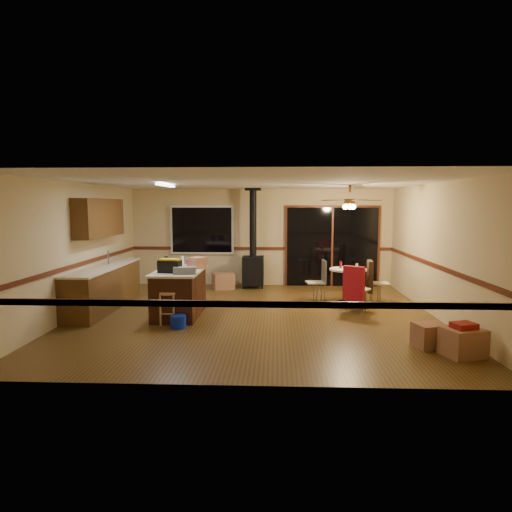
# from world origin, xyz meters

# --- Properties ---
(floor) EXTENTS (7.00, 7.00, 0.00)m
(floor) POSITION_xyz_m (0.00, 0.00, 0.00)
(floor) COLOR #4F3616
(floor) RESTS_ON ground
(ceiling) EXTENTS (7.00, 7.00, 0.00)m
(ceiling) POSITION_xyz_m (0.00, 0.00, 2.60)
(ceiling) COLOR silver
(ceiling) RESTS_ON ground
(wall_back) EXTENTS (7.00, 0.00, 7.00)m
(wall_back) POSITION_xyz_m (0.00, 3.50, 1.30)
(wall_back) COLOR tan
(wall_back) RESTS_ON ground
(wall_front) EXTENTS (7.00, 0.00, 7.00)m
(wall_front) POSITION_xyz_m (0.00, -3.50, 1.30)
(wall_front) COLOR tan
(wall_front) RESTS_ON ground
(wall_left) EXTENTS (0.00, 7.00, 7.00)m
(wall_left) POSITION_xyz_m (-3.50, 0.00, 1.30)
(wall_left) COLOR tan
(wall_left) RESTS_ON ground
(wall_right) EXTENTS (0.00, 7.00, 7.00)m
(wall_right) POSITION_xyz_m (3.50, 0.00, 1.30)
(wall_right) COLOR tan
(wall_right) RESTS_ON ground
(chair_rail) EXTENTS (7.00, 7.00, 0.08)m
(chair_rail) POSITION_xyz_m (0.00, 0.00, 1.00)
(chair_rail) COLOR #502214
(chair_rail) RESTS_ON ground
(window) EXTENTS (1.72, 0.10, 1.32)m
(window) POSITION_xyz_m (-1.60, 3.45, 1.50)
(window) COLOR black
(window) RESTS_ON ground
(sliding_door) EXTENTS (2.52, 0.10, 2.10)m
(sliding_door) POSITION_xyz_m (1.90, 3.45, 1.05)
(sliding_door) COLOR black
(sliding_door) RESTS_ON ground
(lower_cabinets) EXTENTS (0.60, 3.00, 0.86)m
(lower_cabinets) POSITION_xyz_m (-3.20, 0.50, 0.43)
(lower_cabinets) COLOR #523214
(lower_cabinets) RESTS_ON ground
(countertop) EXTENTS (0.64, 3.04, 0.04)m
(countertop) POSITION_xyz_m (-3.20, 0.50, 0.88)
(countertop) COLOR beige
(countertop) RESTS_ON lower_cabinets
(upper_cabinets) EXTENTS (0.35, 2.00, 0.80)m
(upper_cabinets) POSITION_xyz_m (-3.33, 0.70, 1.90)
(upper_cabinets) COLOR #523214
(upper_cabinets) RESTS_ON ground
(kitchen_island) EXTENTS (0.88, 1.68, 0.90)m
(kitchen_island) POSITION_xyz_m (-1.50, 0.00, 0.45)
(kitchen_island) COLOR black
(kitchen_island) RESTS_ON ground
(wood_stove) EXTENTS (0.55, 0.50, 2.52)m
(wood_stove) POSITION_xyz_m (-0.20, 3.05, 0.73)
(wood_stove) COLOR black
(wood_stove) RESTS_ON ground
(ceiling_fan) EXTENTS (0.24, 0.24, 0.55)m
(ceiling_fan) POSITION_xyz_m (1.98, 1.20, 2.21)
(ceiling_fan) COLOR brown
(ceiling_fan) RESTS_ON ceiling
(fluorescent_strip) EXTENTS (0.10, 1.20, 0.04)m
(fluorescent_strip) POSITION_xyz_m (-1.80, 0.30, 2.56)
(fluorescent_strip) COLOR white
(fluorescent_strip) RESTS_ON ceiling
(toolbox_grey) EXTENTS (0.43, 0.27, 0.13)m
(toolbox_grey) POSITION_xyz_m (-1.29, -0.48, 0.96)
(toolbox_grey) COLOR slate
(toolbox_grey) RESTS_ON kitchen_island
(toolbox_black) EXTENTS (0.45, 0.29, 0.23)m
(toolbox_black) POSITION_xyz_m (-1.60, -0.34, 1.02)
(toolbox_black) COLOR black
(toolbox_black) RESTS_ON kitchen_island
(toolbox_yellow_lid) EXTENTS (0.41, 0.26, 0.03)m
(toolbox_yellow_lid) POSITION_xyz_m (-1.60, -0.34, 1.15)
(toolbox_yellow_lid) COLOR gold
(toolbox_yellow_lid) RESTS_ON toolbox_black
(box_on_island) EXTENTS (0.35, 0.39, 0.22)m
(box_on_island) POSITION_xyz_m (-1.18, 0.31, 1.01)
(box_on_island) COLOR #956142
(box_on_island) RESTS_ON kitchen_island
(bottle_dark) EXTENTS (0.08, 0.08, 0.26)m
(bottle_dark) POSITION_xyz_m (-1.78, 0.13, 1.03)
(bottle_dark) COLOR black
(bottle_dark) RESTS_ON kitchen_island
(bottle_pink) EXTENTS (0.08, 0.08, 0.22)m
(bottle_pink) POSITION_xyz_m (-1.30, -0.08, 1.01)
(bottle_pink) COLOR #D84C8C
(bottle_pink) RESTS_ON kitchen_island
(bottle_white) EXTENTS (0.09, 0.09, 0.20)m
(bottle_white) POSITION_xyz_m (-1.56, 0.64, 1.00)
(bottle_white) COLOR white
(bottle_white) RESTS_ON kitchen_island
(bar_stool) EXTENTS (0.38, 0.38, 0.60)m
(bar_stool) POSITION_xyz_m (-1.55, -0.72, 0.30)
(bar_stool) COLOR tan
(bar_stool) RESTS_ON floor
(blue_bucket) EXTENTS (0.37, 0.37, 0.23)m
(blue_bucket) POSITION_xyz_m (-1.32, -0.97, 0.12)
(blue_bucket) COLOR #0D27BA
(blue_bucket) RESTS_ON floor
(dining_table) EXTENTS (0.81, 0.81, 0.78)m
(dining_table) POSITION_xyz_m (1.98, 1.20, 0.53)
(dining_table) COLOR black
(dining_table) RESTS_ON ground
(glass_red) EXTENTS (0.07, 0.07, 0.15)m
(glass_red) POSITION_xyz_m (1.83, 1.30, 0.86)
(glass_red) COLOR #590C14
(glass_red) RESTS_ON dining_table
(glass_cream) EXTENTS (0.07, 0.07, 0.12)m
(glass_cream) POSITION_xyz_m (2.16, 1.15, 0.84)
(glass_cream) COLOR beige
(glass_cream) RESTS_ON dining_table
(chair_left) EXTENTS (0.45, 0.44, 0.51)m
(chair_left) POSITION_xyz_m (1.39, 1.32, 0.59)
(chair_left) COLOR tan
(chair_left) RESTS_ON ground
(chair_near) EXTENTS (0.61, 0.62, 0.70)m
(chair_near) POSITION_xyz_m (1.98, 0.35, 0.60)
(chair_near) COLOR tan
(chair_near) RESTS_ON ground
(chair_right) EXTENTS (0.50, 0.46, 0.70)m
(chair_right) POSITION_xyz_m (2.50, 1.27, 0.60)
(chair_right) COLOR tan
(chair_right) RESTS_ON ground
(box_under_window) EXTENTS (0.63, 0.57, 0.42)m
(box_under_window) POSITION_xyz_m (-0.96, 2.84, 0.21)
(box_under_window) COLOR #956142
(box_under_window) RESTS_ON floor
(box_corner_a) EXTENTS (0.65, 0.60, 0.41)m
(box_corner_a) POSITION_xyz_m (3.10, -2.27, 0.20)
(box_corner_a) COLOR #956142
(box_corner_a) RESTS_ON floor
(box_corner_b) EXTENTS (0.54, 0.49, 0.36)m
(box_corner_b) POSITION_xyz_m (2.76, -1.87, 0.18)
(box_corner_b) COLOR #956142
(box_corner_b) RESTS_ON floor
(box_small_red) EXTENTS (0.38, 0.35, 0.08)m
(box_small_red) POSITION_xyz_m (3.10, -2.27, 0.45)
(box_small_red) COLOR maroon
(box_small_red) RESTS_ON box_corner_a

